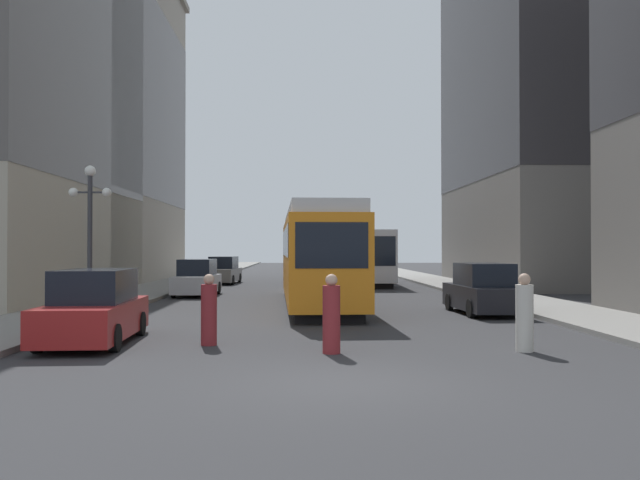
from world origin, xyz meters
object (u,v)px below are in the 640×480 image
(transit_bus, at_px, (367,255))
(parked_car_left_far, at_px, (223,271))
(streetcar, at_px, (317,255))
(parked_car_right_far, at_px, (483,290))
(parked_car_left_near, at_px, (197,279))
(pedestrian_crossing_far, at_px, (209,312))
(parked_car_left_mid, at_px, (94,309))
(pedestrian_crossing_near, at_px, (331,316))
(lamp_post_left_near, at_px, (90,215))
(pedestrian_on_sidewalk, at_px, (525,315))

(transit_bus, height_order, parked_car_left_far, transit_bus)
(streetcar, xyz_separation_m, transit_bus, (3.80, 16.56, -0.15))
(transit_bus, bearing_deg, parked_car_right_far, -82.75)
(parked_car_left_near, distance_m, parked_car_right_far, 15.10)
(parked_car_left_far, height_order, pedestrian_crossing_far, parked_car_left_far)
(parked_car_left_mid, bearing_deg, parked_car_right_far, 29.06)
(parked_car_right_far, distance_m, pedestrian_crossing_far, 11.54)
(transit_bus, height_order, parked_car_left_near, transit_bus)
(pedestrian_crossing_far, bearing_deg, streetcar, -39.87)
(pedestrian_crossing_near, xyz_separation_m, pedestrian_crossing_far, (-2.91, 1.36, -0.02))
(pedestrian_crossing_far, relative_size, lamp_post_left_near, 0.35)
(streetcar, relative_size, pedestrian_crossing_near, 8.54)
(parked_car_left_near, relative_size, parked_car_left_mid, 0.94)
(pedestrian_crossing_far, height_order, lamp_post_left_near, lamp_post_left_near)
(transit_bus, distance_m, parked_car_right_far, 20.47)
(pedestrian_crossing_far, bearing_deg, parked_car_right_far, -74.92)
(pedestrian_crossing_near, relative_size, lamp_post_left_near, 0.36)
(pedestrian_crossing_near, bearing_deg, parked_car_left_mid, -162.31)
(lamp_post_left_near, bearing_deg, parked_car_left_mid, -71.75)
(pedestrian_crossing_far, bearing_deg, parked_car_left_mid, 56.52)
(pedestrian_crossing_near, distance_m, lamp_post_left_near, 11.07)
(pedestrian_crossing_near, xyz_separation_m, pedestrian_on_sidewalk, (4.40, 0.12, 0.00))
(streetcar, relative_size, parked_car_right_far, 3.34)
(pedestrian_crossing_near, distance_m, pedestrian_on_sidewalk, 4.40)
(parked_car_left_near, height_order, pedestrian_on_sidewalk, parked_car_left_near)
(streetcar, bearing_deg, transit_bus, 75.13)
(streetcar, height_order, parked_car_left_far, streetcar)
(streetcar, distance_m, pedestrian_crossing_far, 11.71)
(parked_car_left_far, distance_m, pedestrian_crossing_near, 30.60)
(parked_car_left_far, height_order, lamp_post_left_near, lamp_post_left_near)
(parked_car_left_mid, distance_m, pedestrian_crossing_near, 6.05)
(parked_car_left_far, xyz_separation_m, pedestrian_crossing_near, (5.78, -30.05, -0.02))
(parked_car_left_far, bearing_deg, parked_car_left_near, -86.57)
(parked_car_left_near, bearing_deg, streetcar, -43.34)
(pedestrian_crossing_near, relative_size, pedestrian_on_sidewalk, 1.00)
(streetcar, height_order, pedestrian_on_sidewalk, streetcar)
(streetcar, bearing_deg, parked_car_left_near, 132.97)
(parked_car_right_far, relative_size, pedestrian_crossing_near, 2.56)
(transit_bus, bearing_deg, lamp_post_left_near, -116.53)
(transit_bus, bearing_deg, streetcar, -101.49)
(parked_car_right_far, bearing_deg, streetcar, -34.98)
(parked_car_left_mid, height_order, pedestrian_on_sidewalk, parked_car_left_mid)
(parked_car_left_near, xyz_separation_m, pedestrian_crossing_near, (5.78, -18.43, -0.02))
(transit_bus, distance_m, parked_car_left_mid, 29.06)
(transit_bus, xyz_separation_m, pedestrian_crossing_far, (-6.72, -27.82, -1.14))
(streetcar, height_order, parked_car_left_near, streetcar)
(streetcar, height_order, pedestrian_crossing_far, streetcar)
(pedestrian_on_sidewalk, bearing_deg, lamp_post_left_near, -22.81)
(streetcar, relative_size, pedestrian_on_sidewalk, 8.52)
(transit_bus, xyz_separation_m, parked_car_left_far, (-9.59, 0.87, -1.10))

